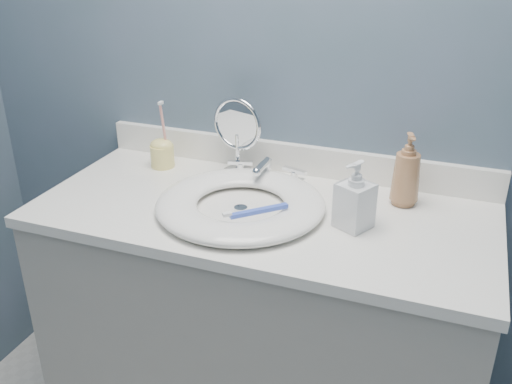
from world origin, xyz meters
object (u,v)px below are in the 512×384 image
at_px(soap_bottle_amber, 407,170).
at_px(soap_bottle_clear, 355,195).
at_px(makeup_mirror, 237,133).
at_px(toothbrush_holder, 162,152).

xyz_separation_m(soap_bottle_amber, soap_bottle_clear, (-0.10, -0.17, -0.01)).
bearing_deg(makeup_mirror, soap_bottle_amber, 5.80).
distance_m(soap_bottle_clear, toothbrush_holder, 0.66).
bearing_deg(soap_bottle_clear, makeup_mirror, 179.95).
height_order(makeup_mirror, toothbrush_holder, makeup_mirror).
distance_m(soap_bottle_amber, toothbrush_holder, 0.74).
relative_size(makeup_mirror, soap_bottle_amber, 1.19).
distance_m(makeup_mirror, toothbrush_holder, 0.26).
bearing_deg(soap_bottle_amber, soap_bottle_clear, -138.97).
relative_size(soap_bottle_amber, toothbrush_holder, 0.95).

